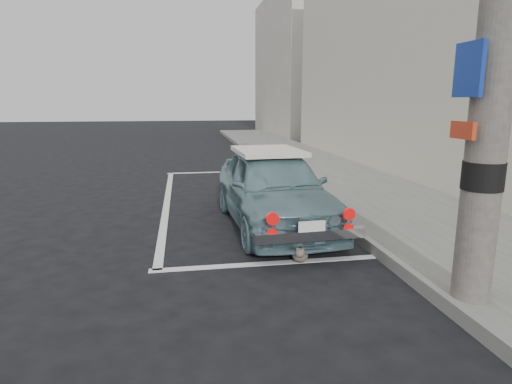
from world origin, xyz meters
The scene contains 9 objects.
ground centered at (0.00, 0.00, 0.00)m, with size 80.00×80.00×0.00m, color black.
sidewalk centered at (3.20, 2.00, 0.07)m, with size 2.80×40.00×0.15m, color #62625D.
shop_building centered at (6.33, 4.00, 3.49)m, with size 3.50×18.00×7.00m.
building_far centered at (6.35, 20.00, 4.00)m, with size 3.50×10.00×8.00m, color #B2ADA2.
pline_rear centered at (0.50, -0.50, 0.00)m, with size 3.00×0.12×0.01m, color silver.
pline_front centered at (0.50, 6.50, 0.00)m, with size 3.00×0.12×0.01m, color silver.
pline_side centered at (-0.90, 3.00, 0.00)m, with size 0.12×7.00×0.01m, color silver.
retro_coupe centered at (0.82, 1.10, 0.62)m, with size 1.61×3.65×1.22m.
cat centered at (0.82, -0.51, 0.11)m, with size 0.28×0.43×0.24m.
Camera 1 is at (-0.55, -5.32, 1.94)m, focal length 30.00 mm.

